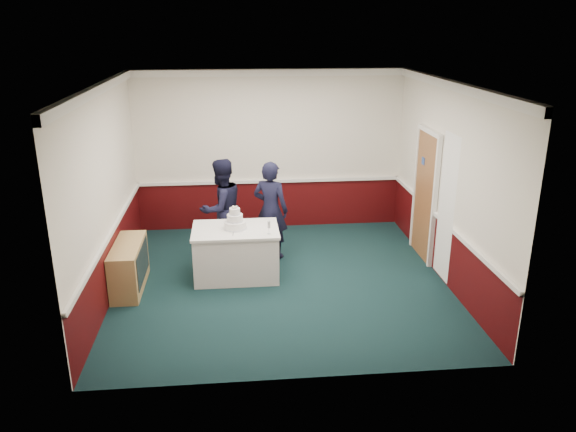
{
  "coord_description": "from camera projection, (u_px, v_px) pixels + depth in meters",
  "views": [
    {
      "loc": [
        -0.67,
        -7.82,
        3.79
      ],
      "look_at": [
        0.09,
        -0.1,
        1.1
      ],
      "focal_mm": 35.0,
      "sensor_mm": 36.0,
      "label": 1
    }
  ],
  "objects": [
    {
      "name": "sideboard",
      "position": [
        129.0,
        266.0,
        8.34
      ],
      "size": [
        0.41,
        1.2,
        0.7
      ],
      "color": "tan",
      "rests_on": "ground"
    },
    {
      "name": "cake_table",
      "position": [
        236.0,
        252.0,
        8.73
      ],
      "size": [
        1.32,
        0.92,
        0.79
      ],
      "color": "white",
      "rests_on": "ground"
    },
    {
      "name": "person_man",
      "position": [
        221.0,
        209.0,
        9.36
      ],
      "size": [
        1.04,
        1.01,
        1.69
      ],
      "primitive_type": "imported",
      "rotation": [
        0.0,
        0.0,
        3.81
      ],
      "color": "black",
      "rests_on": "ground"
    },
    {
      "name": "champagne_flute",
      "position": [
        269.0,
        225.0,
        8.34
      ],
      "size": [
        0.05,
        0.05,
        0.21
      ],
      "color": "silver",
      "rests_on": "cake_table"
    },
    {
      "name": "person_woman",
      "position": [
        271.0,
        210.0,
        9.33
      ],
      "size": [
        0.72,
        0.62,
        1.66
      ],
      "primitive_type": "imported",
      "rotation": [
        0.0,
        0.0,
        2.68
      ],
      "color": "black",
      "rests_on": "ground"
    },
    {
      "name": "cake_knife",
      "position": [
        233.0,
        233.0,
        8.41
      ],
      "size": [
        0.03,
        0.22,
        0.0
      ],
      "primitive_type": "cube",
      "rotation": [
        0.0,
        0.0,
        -0.09
      ],
      "color": "silver",
      "rests_on": "cake_table"
    },
    {
      "name": "ground",
      "position": [
        282.0,
        281.0,
        8.66
      ],
      "size": [
        5.0,
        5.0,
        0.0
      ],
      "primitive_type": "plane",
      "color": "#12292D",
      "rests_on": "ground"
    },
    {
      "name": "wedding_cake",
      "position": [
        235.0,
        222.0,
        8.56
      ],
      "size": [
        0.35,
        0.35,
        0.36
      ],
      "color": "white",
      "rests_on": "cake_table"
    },
    {
      "name": "room_shell",
      "position": [
        283.0,
        148.0,
        8.6
      ],
      "size": [
        5.0,
        5.0,
        3.0
      ],
      "color": "silver",
      "rests_on": "ground"
    }
  ]
}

